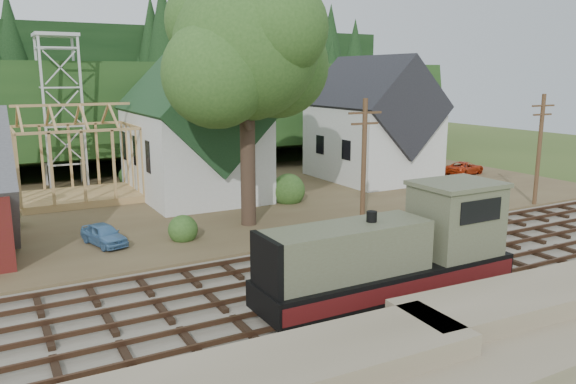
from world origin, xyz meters
TOP-DOWN VIEW (x-y plane):
  - ground at (0.00, 0.00)m, footprint 140.00×140.00m
  - embankment at (0.00, -8.50)m, footprint 64.00×5.00m
  - railroad_bed at (0.00, 0.00)m, footprint 64.00×11.00m
  - village_flat at (0.00, 18.00)m, footprint 64.00×26.00m
  - hillside at (0.00, 42.00)m, footprint 70.00×28.96m
  - ridge at (0.00, 58.00)m, footprint 80.00×20.00m
  - church at (2.00, 19.68)m, footprint 8.40×15.17m
  - farmhouse at (18.00, 19.00)m, footprint 8.40×10.80m
  - timber_frame at (-6.00, 22.00)m, footprint 8.20×6.20m
  - lattice_tower at (-6.00, 28.00)m, footprint 3.20×3.20m
  - big_tree at (2.17, 10.08)m, footprint 10.90×8.40m
  - telegraph_pole_near at (7.00, 5.20)m, footprint 2.20×0.28m
  - telegraph_pole_far at (22.00, 5.20)m, footprint 2.20×0.28m
  - locomotive at (2.77, -3.00)m, footprint 11.46×2.86m
  - car_blue at (-6.59, 9.93)m, footprint 2.23×3.63m
  - car_red at (26.75, 16.39)m, footprint 4.61×2.90m

SIDE VIEW (x-z plane):
  - ground at x=0.00m, z-range 0.00..0.00m
  - embankment at x=0.00m, z-range -0.80..0.80m
  - hillside at x=0.00m, z-range -6.37..6.37m
  - ridge at x=0.00m, z-range -6.00..6.00m
  - railroad_bed at x=0.00m, z-range 0.00..0.16m
  - village_flat at x=0.00m, z-range 0.00..0.30m
  - car_blue at x=-6.59m, z-range 0.30..1.45m
  - car_red at x=26.75m, z-range 0.30..1.49m
  - locomotive at x=2.77m, z-range -0.25..4.35m
  - timber_frame at x=-6.00m, z-range -0.23..6.76m
  - telegraph_pole_near at x=7.00m, z-range 0.25..8.25m
  - telegraph_pole_far at x=22.00m, z-range 0.25..8.25m
  - farmhouse at x=18.00m, z-range -0.43..10.17m
  - church at x=2.00m, z-range -1.32..11.68m
  - lattice_tower at x=-6.00m, z-range 3.97..16.10m
  - big_tree at x=2.17m, z-range 2.87..17.57m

